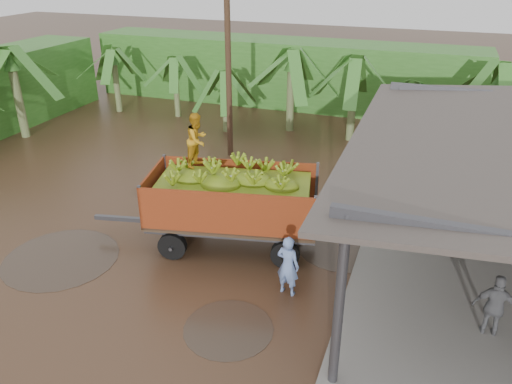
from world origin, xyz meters
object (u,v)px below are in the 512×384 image
man_grey (495,307)px  utility_pole (228,60)px  banana_trailer (233,200)px  man_blue (288,266)px

man_grey → utility_pole: bearing=-41.0°
man_grey → banana_trailer: bearing=-14.6°
banana_trailer → man_grey: 7.35m
man_grey → utility_pole: 13.51m
man_blue → utility_pole: 10.46m
banana_trailer → utility_pole: (-2.90, 6.72, 2.61)m
banana_trailer → utility_pole: bearing=101.1°
banana_trailer → man_grey: (7.10, -1.75, -0.66)m
utility_pole → man_grey: bearing=-40.2°
man_grey → utility_pole: utility_pole is taller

